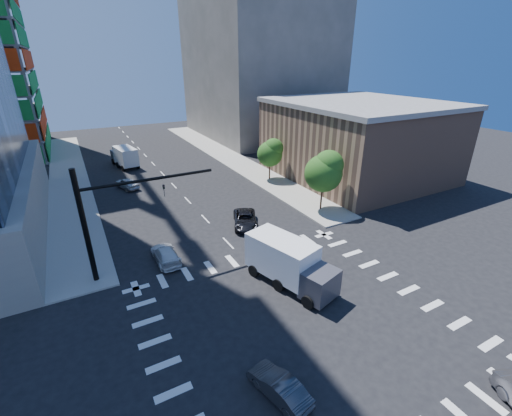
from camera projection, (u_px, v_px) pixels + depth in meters
ground at (303, 322)px, 22.57m from camera, size 160.00×160.00×0.00m
road_markings at (303, 322)px, 22.57m from camera, size 20.00×20.00×0.01m
sidewalk_ne at (227, 157)px, 60.16m from camera, size 5.00×60.00×0.15m
sidewalk_nw at (69, 178)px, 49.22m from camera, size 5.00×60.00×0.15m
commercial_building at (357, 139)px, 49.05m from camera, size 20.50×22.50×10.60m
bg_building_ne at (258, 68)px, 72.95m from camera, size 24.00×30.00×28.00m
signal_mast_nw at (105, 213)px, 25.23m from camera, size 10.20×0.40×9.00m
tree_south at (325, 171)px, 37.38m from camera, size 4.16×4.16×6.82m
tree_north at (271, 152)px, 47.44m from camera, size 3.54×3.52×5.78m
car_nb_far at (245, 219)px, 35.32m from camera, size 4.09×5.51×1.39m
car_sb_near at (166, 254)px, 29.15m from camera, size 1.84×4.50×1.30m
car_sb_mid at (127, 183)px, 45.48m from camera, size 2.92×4.47×1.42m
car_sb_cross at (279, 387)px, 17.45m from camera, size 2.11×3.94×1.23m
box_truck_near at (292, 268)px, 25.71m from camera, size 4.60×7.21×3.51m
box_truck_far at (124, 158)px, 54.56m from camera, size 3.57×6.43×3.19m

